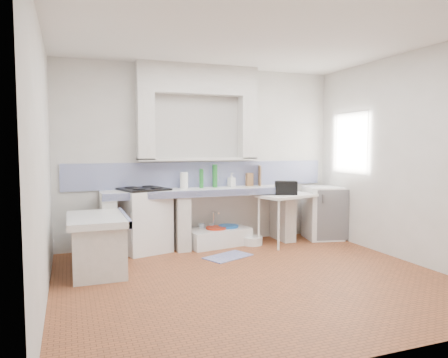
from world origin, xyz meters
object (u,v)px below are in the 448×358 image
object	(u,v)px
sink	(217,238)
fridge	(323,213)
side_table	(288,219)
stove	(144,221)

from	to	relation	value
sink	fridge	distance (m)	1.86
sink	fridge	xyz separation A→B (m)	(1.82, -0.16, 0.32)
sink	fridge	size ratio (longest dim) A/B	1.12
sink	side_table	xyz separation A→B (m)	(1.09, -0.28, 0.28)
sink	stove	bearing A→B (deg)	168.74
stove	side_table	bearing A→B (deg)	-23.66
sink	side_table	size ratio (longest dim) A/B	1.04
stove	fridge	bearing A→B (deg)	-19.43
sink	side_table	distance (m)	1.16
side_table	fridge	size ratio (longest dim) A/B	1.08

